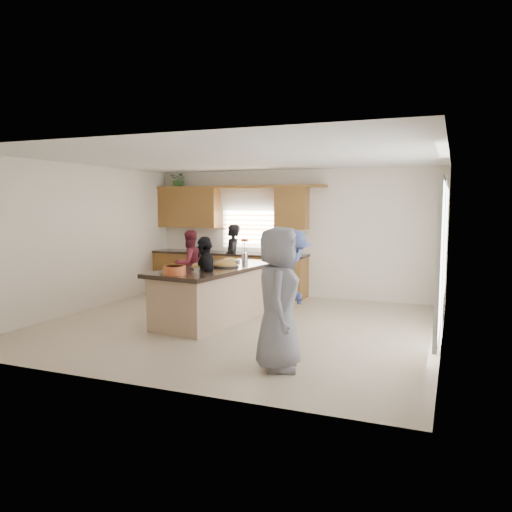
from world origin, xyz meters
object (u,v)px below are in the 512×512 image
at_px(island, 216,295).
at_px(woman_right_front, 278,299).
at_px(salad_bowl, 175,270).
at_px(woman_right_back, 289,290).
at_px(woman_left_front, 205,281).
at_px(woman_left_mid, 189,264).
at_px(woman_left_back, 232,260).

relative_size(island, woman_right_front, 1.59).
distance_m(salad_bowl, woman_right_front, 2.28).
bearing_deg(woman_right_back, woman_right_front, -176.07).
relative_size(salad_bowl, woman_right_back, 0.20).
distance_m(salad_bowl, woman_left_front, 0.82).
bearing_deg(woman_right_front, island, 27.18).
bearing_deg(woman_right_front, salad_bowl, 49.48).
height_order(woman_left_front, woman_right_front, woman_right_front).
distance_m(island, woman_right_front, 2.84).
xyz_separation_m(salad_bowl, woman_left_mid, (-1.36, 2.88, -0.29)).
distance_m(woman_left_front, woman_right_front, 2.59).
distance_m(woman_left_back, woman_right_back, 4.39).
xyz_separation_m(woman_left_mid, woman_right_back, (3.28, -3.00, 0.12)).
height_order(woman_left_front, woman_right_back, woman_right_back).
distance_m(island, woman_left_mid, 2.36).
xyz_separation_m(woman_left_back, woman_right_back, (2.52, -3.60, 0.06)).
bearing_deg(salad_bowl, woman_right_front, -25.32).
bearing_deg(woman_right_back, woman_left_back, 29.73).
distance_m(woman_left_back, woman_left_front, 2.81).
bearing_deg(woman_right_front, woman_left_mid, 26.40).
relative_size(island, woman_left_back, 1.77).
distance_m(island, woman_left_back, 2.52).
bearing_deg(woman_left_front, woman_left_mid, -179.86).
height_order(woman_left_mid, woman_left_front, woman_left_front).
bearing_deg(salad_bowl, woman_left_mid, 115.35).
bearing_deg(woman_left_front, woman_right_back, 28.57).
xyz_separation_m(salad_bowl, woman_left_front, (0.13, 0.76, -0.27)).
xyz_separation_m(island, woman_left_back, (-0.76, 2.37, 0.35)).
height_order(island, woman_right_back, woman_right_back).
xyz_separation_m(island, salad_bowl, (-0.16, -1.10, 0.57)).
distance_m(salad_bowl, woman_left_mid, 3.20).
relative_size(salad_bowl, woman_left_front, 0.23).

